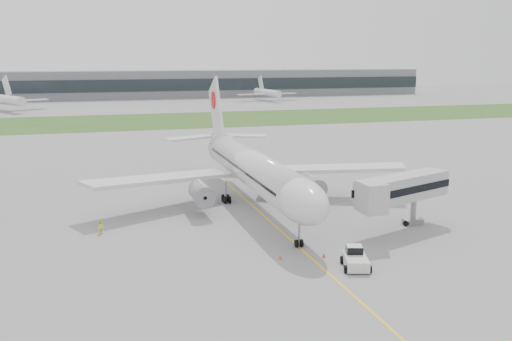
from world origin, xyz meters
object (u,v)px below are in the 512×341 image
object	(u,v)px
ground_crew_near	(356,254)
jet_bridge	(398,190)
airliner	(251,166)
pushback_tug	(355,258)

from	to	relation	value
ground_crew_near	jet_bridge	bearing A→B (deg)	-172.67
jet_bridge	ground_crew_near	size ratio (longest dim) A/B	9.05
airliner	jet_bridge	xyz separation A→B (m)	(13.72, -17.64, -0.40)
pushback_tug	ground_crew_near	world-z (taller)	pushback_tug
pushback_tug	airliner	bearing A→B (deg)	113.51
airliner	ground_crew_near	bearing A→B (deg)	-81.04
airliner	jet_bridge	bearing A→B (deg)	-52.13
airliner	pushback_tug	world-z (taller)	airliner
pushback_tug	ground_crew_near	size ratio (longest dim) A/B	2.72
airliner	ground_crew_near	xyz separation A→B (m)	(4.09, -25.92, -4.84)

